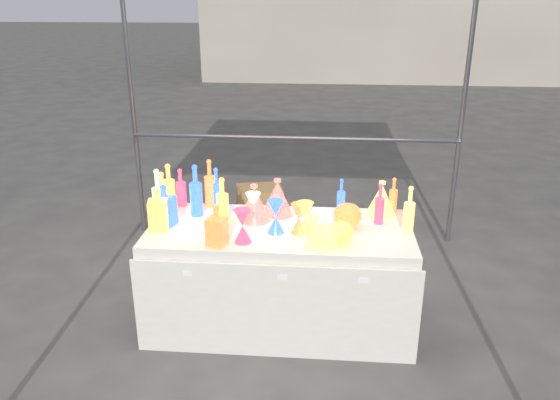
# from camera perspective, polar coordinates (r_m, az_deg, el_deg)

# --- Properties ---
(ground) EXTENTS (80.00, 80.00, 0.00)m
(ground) POSITION_cam_1_polar(r_m,az_deg,el_deg) (4.10, -0.00, -12.50)
(ground) COLOR slate
(ground) RESTS_ON ground
(display_table) EXTENTS (1.84, 0.83, 0.75)m
(display_table) POSITION_cam_1_polar(r_m,az_deg,el_deg) (3.90, -0.01, -7.98)
(display_table) COLOR white
(display_table) RESTS_ON ground
(cardboard_box_closed) EXTENTS (0.53, 0.44, 0.34)m
(cardboard_box_closed) POSITION_cam_1_polar(r_m,az_deg,el_deg) (5.76, -2.15, -0.29)
(cardboard_box_closed) COLOR tan
(cardboard_box_closed) RESTS_ON ground
(cardboard_box_flat) EXTENTS (0.78, 0.60, 0.06)m
(cardboard_box_flat) POSITION_cam_1_polar(r_m,az_deg,el_deg) (5.68, 6.76, -2.29)
(cardboard_box_flat) COLOR tan
(cardboard_box_flat) RESTS_ON ground
(bottle_0) EXTENTS (0.11, 0.11, 0.34)m
(bottle_0) POSITION_cam_1_polar(r_m,az_deg,el_deg) (4.11, -11.53, 1.48)
(bottle_0) COLOR red
(bottle_0) RESTS_ON display_table
(bottle_1) EXTENTS (0.08, 0.08, 0.30)m
(bottle_1) POSITION_cam_1_polar(r_m,az_deg,el_deg) (4.07, -6.67, 1.33)
(bottle_1) COLOR #18864D
(bottle_1) RESTS_ON display_table
(bottle_2) EXTENTS (0.08, 0.08, 0.37)m
(bottle_2) POSITION_cam_1_polar(r_m,az_deg,el_deg) (4.07, -7.34, 1.76)
(bottle_2) COLOR orange
(bottle_2) RESTS_ON display_table
(bottle_3) EXTENTS (0.08, 0.08, 0.29)m
(bottle_3) POSITION_cam_1_polar(r_m,az_deg,el_deg) (4.13, -10.32, 1.33)
(bottle_3) COLOR #1A2799
(bottle_3) RESTS_ON display_table
(bottle_4) EXTENTS (0.09, 0.09, 0.33)m
(bottle_4) POSITION_cam_1_polar(r_m,az_deg,el_deg) (3.96, -12.17, 0.63)
(bottle_4) COLOR #168F72
(bottle_4) RESTS_ON display_table
(bottle_5) EXTENTS (0.09, 0.09, 0.38)m
(bottle_5) POSITION_cam_1_polar(r_m,az_deg,el_deg) (3.86, -12.61, 0.48)
(bottle_5) COLOR #D22AA8
(bottle_5) RESTS_ON display_table
(bottle_6) EXTENTS (0.11, 0.11, 0.33)m
(bottle_6) POSITION_cam_1_polar(r_m,az_deg,el_deg) (3.78, -6.04, -0.01)
(bottle_6) COLOR red
(bottle_6) RESTS_ON display_table
(bottle_7) EXTENTS (0.11, 0.11, 0.38)m
(bottle_7) POSITION_cam_1_polar(r_m,az_deg,el_deg) (3.92, -8.79, 1.02)
(bottle_7) COLOR #18864D
(bottle_7) RESTS_ON display_table
(decanter_0) EXTENTS (0.15, 0.15, 0.30)m
(decanter_0) POSITION_cam_1_polar(r_m,az_deg,el_deg) (3.74, -12.63, -0.92)
(decanter_0) COLOR red
(decanter_0) RESTS_ON display_table
(decanter_1) EXTENTS (0.14, 0.14, 0.27)m
(decanter_1) POSITION_cam_1_polar(r_m,az_deg,el_deg) (3.45, -6.63, -2.64)
(decanter_1) COLOR orange
(decanter_1) RESTS_ON display_table
(decanter_2) EXTENTS (0.15, 0.15, 0.29)m
(decanter_2) POSITION_cam_1_polar(r_m,az_deg,el_deg) (3.80, -11.98, -0.52)
(decanter_2) COLOR #18864D
(decanter_2) RESTS_ON display_table
(hourglass_0) EXTENTS (0.14, 0.14, 0.21)m
(hourglass_0) POSITION_cam_1_polar(r_m,az_deg,el_deg) (3.61, 1.96, -1.95)
(hourglass_0) COLOR orange
(hourglass_0) RESTS_ON display_table
(hourglass_1) EXTENTS (0.14, 0.14, 0.22)m
(hourglass_1) POSITION_cam_1_polar(r_m,az_deg,el_deg) (3.49, -3.94, -2.72)
(hourglass_1) COLOR #1A2799
(hourglass_1) RESTS_ON display_table
(hourglass_2) EXTENTS (0.14, 0.14, 0.21)m
(hourglass_2) POSITION_cam_1_polar(r_m,az_deg,el_deg) (3.41, 3.31, -3.40)
(hourglass_2) COLOR #168F72
(hourglass_2) RESTS_ON display_table
(hourglass_3) EXTENTS (0.13, 0.13, 0.21)m
(hourglass_3) POSITION_cam_1_polar(r_m,az_deg,el_deg) (3.79, -2.81, -0.78)
(hourglass_3) COLOR #D22AA8
(hourglass_3) RESTS_ON display_table
(hourglass_4) EXTENTS (0.14, 0.14, 0.23)m
(hourglass_4) POSITION_cam_1_polar(r_m,az_deg,el_deg) (3.59, 2.61, -1.94)
(hourglass_4) COLOR red
(hourglass_4) RESTS_ON display_table
(hourglass_5) EXTENTS (0.14, 0.14, 0.23)m
(hourglass_5) POSITION_cam_1_polar(r_m,az_deg,el_deg) (3.61, -0.45, -1.74)
(hourglass_5) COLOR #18864D
(hourglass_5) RESTS_ON display_table
(globe_0) EXTENTS (0.20, 0.20, 0.14)m
(globe_0) POSITION_cam_1_polar(r_m,az_deg,el_deg) (3.49, 6.33, -3.57)
(globe_0) COLOR red
(globe_0) RESTS_ON display_table
(globe_1) EXTENTS (0.21, 0.21, 0.14)m
(globe_1) POSITION_cam_1_polar(r_m,az_deg,el_deg) (3.44, 4.72, -3.85)
(globe_1) COLOR #168F72
(globe_1) RESTS_ON display_table
(globe_2) EXTENTS (0.22, 0.22, 0.16)m
(globe_2) POSITION_cam_1_polar(r_m,az_deg,el_deg) (3.73, 7.08, -1.80)
(globe_2) COLOR orange
(globe_2) RESTS_ON display_table
(lampshade_0) EXTENTS (0.27, 0.27, 0.26)m
(lampshade_0) POSITION_cam_1_polar(r_m,az_deg,el_deg) (3.81, -2.70, -0.27)
(lampshade_0) COLOR yellow
(lampshade_0) RESTS_ON display_table
(lampshade_1) EXTENTS (0.24, 0.24, 0.27)m
(lampshade_1) POSITION_cam_1_polar(r_m,az_deg,el_deg) (3.90, -0.27, 0.33)
(lampshade_1) COLOR yellow
(lampshade_1) RESTS_ON display_table
(lampshade_3) EXTENTS (0.28, 0.28, 0.26)m
(lampshade_3) POSITION_cam_1_polar(r_m,az_deg,el_deg) (3.96, 10.54, 0.17)
(lampshade_3) COLOR #168F72
(lampshade_3) RESTS_ON display_table
(bottle_8) EXTENTS (0.07, 0.07, 0.27)m
(bottle_8) POSITION_cam_1_polar(r_m,az_deg,el_deg) (3.93, 6.40, 0.37)
(bottle_8) COLOR #18864D
(bottle_8) RESTS_ON display_table
(bottle_9) EXTENTS (0.07, 0.07, 0.26)m
(bottle_9) POSITION_cam_1_polar(r_m,az_deg,el_deg) (4.04, 11.76, 0.55)
(bottle_9) COLOR orange
(bottle_9) RESTS_ON display_table
(bottle_10) EXTENTS (0.07, 0.07, 0.29)m
(bottle_10) POSITION_cam_1_polar(r_m,az_deg,el_deg) (3.81, 10.38, -0.37)
(bottle_10) COLOR #1A2799
(bottle_10) RESTS_ON display_table
(bottle_11) EXTENTS (0.08, 0.08, 0.33)m
(bottle_11) POSITION_cam_1_polar(r_m,az_deg,el_deg) (3.70, 13.36, -0.96)
(bottle_11) COLOR #168F72
(bottle_11) RESTS_ON display_table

